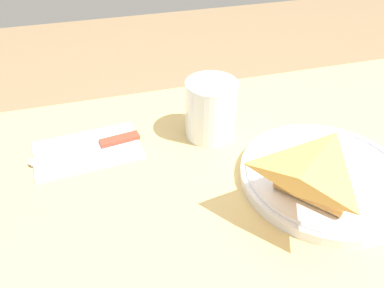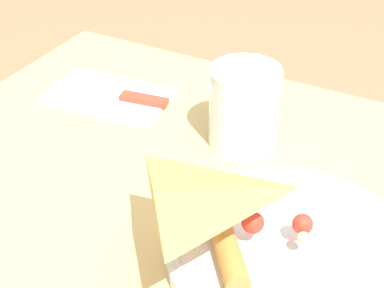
% 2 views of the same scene
% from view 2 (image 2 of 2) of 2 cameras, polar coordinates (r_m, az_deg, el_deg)
% --- Properties ---
extents(plate_pizza, '(0.26, 0.26, 0.05)m').
position_cam_2_polar(plate_pizza, '(0.60, 9.75, -10.00)').
color(plate_pizza, white).
rests_on(plate_pizza, dining_table).
extents(milk_glass, '(0.09, 0.09, 0.10)m').
position_cam_2_polar(milk_glass, '(0.73, 5.07, 3.49)').
color(milk_glass, white).
rests_on(milk_glass, dining_table).
extents(napkin_folded, '(0.18, 0.12, 0.00)m').
position_cam_2_polar(napkin_folded, '(0.85, -8.12, 4.64)').
color(napkin_folded, silver).
rests_on(napkin_folded, dining_table).
extents(butter_knife, '(0.19, 0.04, 0.01)m').
position_cam_2_polar(butter_knife, '(0.85, -7.61, 4.83)').
color(butter_knife, '#99422D').
rests_on(butter_knife, napkin_folded).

